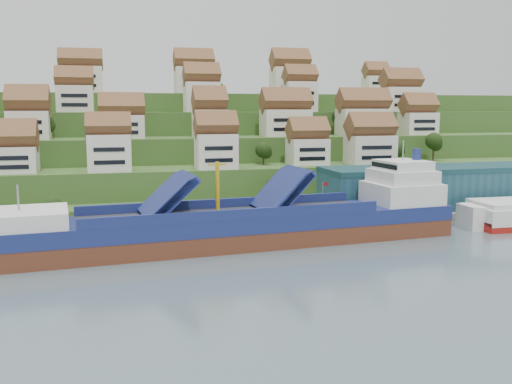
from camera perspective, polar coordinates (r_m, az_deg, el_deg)
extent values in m
plane|color=slate|center=(111.27, -0.20, -5.16)|extent=(300.00, 300.00, 0.00)
cube|color=gray|center=(131.04, 6.66, -2.67)|extent=(180.00, 14.00, 2.20)
cube|color=#2D4C1E|center=(194.19, -6.52, 1.16)|extent=(260.00, 128.00, 4.00)
cube|color=#2D4C1E|center=(198.72, -6.74, 2.34)|extent=(260.00, 118.00, 11.00)
cube|color=#2D4C1E|center=(206.29, -7.06, 3.52)|extent=(260.00, 102.00, 18.00)
cube|color=#2D4C1E|center=(213.95, -7.36, 4.63)|extent=(260.00, 86.00, 25.00)
cube|color=#2D4C1E|center=(222.71, -7.67, 5.53)|extent=(260.00, 68.00, 31.00)
cube|color=silver|center=(146.24, -22.98, 3.00)|extent=(10.26, 8.57, 6.14)
cube|color=silver|center=(141.91, -14.47, 3.80)|extent=(10.17, 7.03, 8.88)
cube|color=silver|center=(144.04, -4.02, 4.08)|extent=(10.01, 7.62, 8.73)
cube|color=silver|center=(154.84, 5.17, 4.03)|extent=(10.22, 7.73, 7.00)
cube|color=silver|center=(158.44, 11.33, 4.15)|extent=(12.34, 8.26, 7.82)
cube|color=silver|center=(161.98, -21.74, 6.23)|extent=(10.40, 8.98, 7.44)
cube|color=silver|center=(159.81, -13.24, 6.37)|extent=(11.60, 7.90, 6.31)
cube|color=silver|center=(160.72, -4.65, 6.83)|extent=(8.90, 8.56, 7.77)
cube|color=silver|center=(169.23, 2.98, 6.92)|extent=(13.93, 8.36, 7.78)
cube|color=silver|center=(176.36, 10.63, 6.88)|extent=(14.98, 8.18, 8.00)
cube|color=silver|center=(186.46, 15.87, 6.59)|extent=(10.28, 8.04, 6.82)
cube|color=silver|center=(173.94, -17.64, 8.86)|extent=(10.18, 7.30, 7.58)
cube|color=silver|center=(175.88, -5.44, 9.42)|extent=(10.41, 7.79, 8.96)
cube|color=silver|center=(184.35, 4.42, 9.46)|extent=(9.79, 7.14, 9.49)
cube|color=silver|center=(200.29, 14.25, 8.94)|extent=(12.74, 8.47, 8.15)
cube|color=silver|center=(194.97, -17.08, 10.67)|extent=(13.16, 7.51, 8.48)
cube|color=silver|center=(195.02, -6.22, 11.02)|extent=(12.57, 8.15, 8.74)
cube|color=silver|center=(203.18, 3.41, 11.01)|extent=(12.76, 8.73, 9.25)
cube|color=silver|center=(220.55, 11.87, 10.35)|extent=(8.70, 7.05, 7.05)
ellipsoid|color=#1F3712|center=(137.94, 2.08, 0.61)|extent=(5.34, 5.34, 5.34)
ellipsoid|color=#1F3712|center=(168.67, 13.90, 4.23)|extent=(4.63, 4.63, 4.63)
ellipsoid|color=#1F3712|center=(174.50, 17.35, 4.89)|extent=(4.94, 4.94, 4.94)
ellipsoid|color=#1F3712|center=(154.36, 0.75, 4.22)|extent=(4.40, 4.40, 4.40)
ellipsoid|color=#1F3712|center=(178.74, 8.36, 7.40)|extent=(4.98, 4.98, 4.98)
ellipsoid|color=#1F3712|center=(165.90, -22.77, 6.24)|extent=(5.81, 5.81, 5.81)
ellipsoid|color=#1F3712|center=(163.67, -20.44, 6.51)|extent=(5.00, 5.00, 5.00)
ellipsoid|color=#1F3712|center=(181.14, -4.18, 9.92)|extent=(7.20, 7.20, 7.20)
ellipsoid|color=#1F3712|center=(189.32, 4.64, 9.26)|extent=(4.31, 4.31, 4.31)
ellipsoid|color=#1F3712|center=(126.00, -19.69, -1.40)|extent=(4.35, 4.35, 4.35)
cube|color=#204958|center=(146.33, 18.18, 0.53)|extent=(60.00, 15.00, 10.00)
cylinder|color=gray|center=(124.85, 6.68, -0.84)|extent=(0.16, 0.16, 8.00)
cube|color=maroon|center=(124.55, 6.96, 0.81)|extent=(1.20, 0.05, 0.80)
cube|color=#5B2D1C|center=(109.96, -1.56, -4.79)|extent=(87.86, 20.45, 5.58)
cube|color=navy|center=(109.16, -1.57, -2.85)|extent=(87.87, 20.58, 2.90)
cube|color=silver|center=(103.77, -21.36, -2.44)|extent=(12.16, 13.59, 2.90)
cube|color=#262628|center=(108.24, -2.70, -2.17)|extent=(56.55, 15.90, 0.33)
cube|color=navy|center=(104.83, -9.16, -0.51)|extent=(9.34, 12.96, 7.72)
cube|color=navy|center=(110.87, 2.27, 0.07)|extent=(8.92, 12.93, 8.16)
cylinder|color=gold|center=(106.86, -3.87, 0.35)|extent=(0.84, 0.84, 10.05)
cube|color=silver|center=(124.00, 14.35, -0.09)|extent=(14.39, 13.77, 4.46)
cube|color=silver|center=(123.55, 14.41, 1.55)|extent=(12.05, 12.26, 2.79)
cube|color=silver|center=(123.30, 14.45, 2.63)|extent=(9.72, 10.74, 2.01)
cylinder|color=navy|center=(125.01, 15.76, 3.63)|extent=(1.93, 1.93, 2.46)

